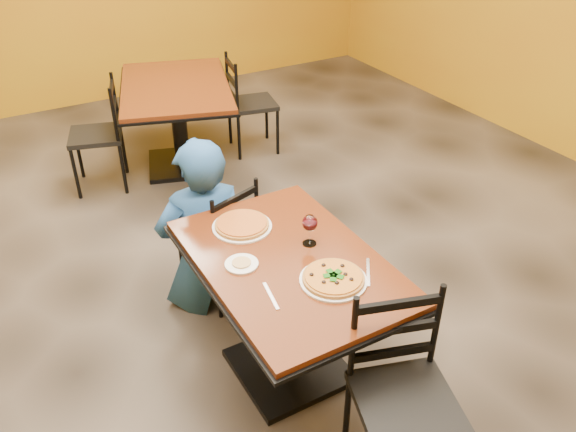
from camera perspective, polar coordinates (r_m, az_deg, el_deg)
floor at (r=3.62m, az=-3.90°, el=-9.63°), size 7.00×8.00×0.01m
table_main at (r=2.91m, az=0.10°, el=-7.29°), size 0.83×1.23×0.75m
table_second at (r=5.09m, az=-10.78°, el=10.51°), size 1.26×1.54×0.75m
chair_main_near at (r=2.60m, az=11.46°, el=-17.56°), size 0.52×0.52×0.91m
chair_main_far at (r=3.55m, az=-6.81°, el=-2.24°), size 0.47×0.47×0.82m
chair_second_left at (r=4.97m, az=-18.32°, el=7.46°), size 0.51×0.51×0.90m
chair_second_right at (r=5.38m, az=-3.49°, el=10.89°), size 0.47×0.47×0.88m
diner at (r=3.45m, az=-8.38°, el=-0.74°), size 0.61×0.44×1.09m
plate_main at (r=2.67m, az=4.45°, el=-6.29°), size 0.31×0.31×0.01m
pizza_main at (r=2.66m, az=4.47°, el=-6.03°), size 0.28×0.28×0.02m
plate_far at (r=3.02m, az=-4.52°, el=-1.04°), size 0.31×0.31×0.01m
pizza_far at (r=3.02m, az=-4.53°, el=-0.79°), size 0.28×0.28×0.02m
side_plate at (r=2.76m, az=-4.57°, el=-4.71°), size 0.16×0.16×0.01m
dip at (r=2.76m, az=-4.57°, el=-4.56°), size 0.09×0.09×0.01m
wine_glass at (r=2.85m, az=2.14°, el=-1.24°), size 0.08×0.08×0.18m
fork at (r=2.58m, az=-1.69°, el=-7.82°), size 0.05×0.19×0.00m
knife at (r=2.74m, az=7.85°, el=-5.44°), size 0.13×0.18×0.00m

